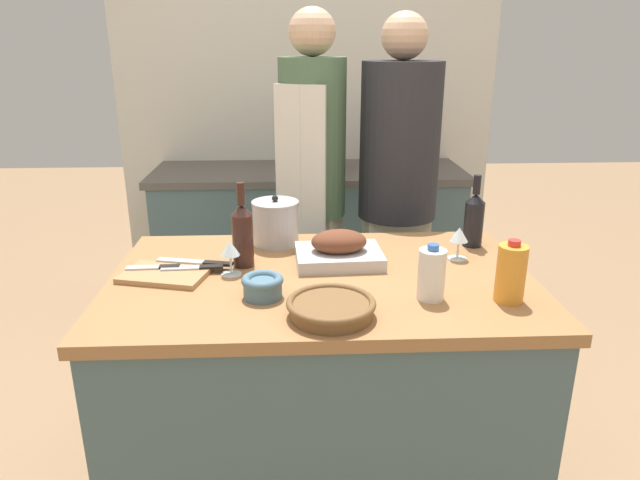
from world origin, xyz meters
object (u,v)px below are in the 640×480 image
object	(u,v)px
wine_bottle_dark	(243,234)
person_cook_aproned	(313,184)
wine_glass_left	(459,236)
stand_mixer	(399,146)
wine_bottle_green	(474,218)
stock_pot	(276,223)
roasting_pan	(339,250)
knife_chef	(198,262)
wine_glass_right	(230,250)
cutting_board	(165,275)
condiment_bottle_short	(390,159)
milk_jug	(431,274)
mixing_bowl	(263,286)
juice_jug	(511,273)
condiment_bottle_extra	(407,163)
wicker_basket	(331,307)
condiment_bottle_tall	(340,154)
person_cook_guest	(398,190)
knife_paring	(194,268)
knife_bread	(155,267)

from	to	relation	value
wine_bottle_dark	person_cook_aproned	xyz separation A→B (m)	(0.27, 0.73, -0.00)
wine_glass_left	stand_mixer	bearing A→B (deg)	87.92
wine_bottle_green	stock_pot	bearing A→B (deg)	175.94
roasting_pan	knife_chef	bearing A→B (deg)	-176.86
wine_glass_left	person_cook_aproned	bearing A→B (deg)	125.06
person_cook_aproned	wine_glass_right	bearing A→B (deg)	-85.67
wine_bottle_green	wine_glass_left	world-z (taller)	wine_bottle_green
person_cook_aproned	stand_mixer	bearing A→B (deg)	80.20
cutting_board	condiment_bottle_short	bearing A→B (deg)	56.16
wine_glass_right	milk_jug	bearing A→B (deg)	-19.18
mixing_bowl	juice_jug	xyz separation A→B (m)	(0.74, -0.06, 0.05)
mixing_bowl	condiment_bottle_extra	distance (m)	1.70
wine_bottle_dark	milk_jug	bearing A→B (deg)	-26.98
cutting_board	juice_jug	world-z (taller)	juice_jug
roasting_pan	wicker_basket	xyz separation A→B (m)	(-0.05, -0.42, -0.02)
cutting_board	condiment_bottle_extra	world-z (taller)	condiment_bottle_extra
wicker_basket	condiment_bottle_tall	bearing A→B (deg)	84.59
roasting_pan	wine_bottle_green	xyz separation A→B (m)	(0.52, 0.15, 0.06)
wine_bottle_green	person_cook_guest	size ratio (longest dim) A/B	0.16
wine_bottle_dark	knife_paring	distance (m)	0.20
wine_bottle_green	condiment_bottle_tall	world-z (taller)	wine_bottle_green
condiment_bottle_tall	person_cook_aproned	size ratio (longest dim) A/B	0.11
roasting_pan	wine_glass_right	bearing A→B (deg)	-165.76
knife_bread	wine_bottle_green	bearing A→B (deg)	10.91
wicker_basket	wine_bottle_dark	distance (m)	0.50
wine_glass_left	roasting_pan	bearing A→B (deg)	-178.16
wine_bottle_dark	condiment_bottle_short	bearing A→B (deg)	61.94
condiment_bottle_extra	condiment_bottle_tall	bearing A→B (deg)	155.95
wine_bottle_green	stand_mixer	world-z (taller)	stand_mixer
juice_jug	condiment_bottle_short	bearing A→B (deg)	92.67
knife_paring	knife_chef	bearing A→B (deg)	86.87
wine_bottle_dark	wine_glass_left	size ratio (longest dim) A/B	2.49
juice_jug	stand_mixer	size ratio (longest dim) A/B	0.68
milk_jug	wine_bottle_dark	world-z (taller)	wine_bottle_dark
mixing_bowl	milk_jug	bearing A→B (deg)	-3.71
stock_pot	condiment_bottle_short	distance (m)	1.32
knife_bread	condiment_bottle_tall	distance (m)	1.66
roasting_pan	mixing_bowl	bearing A→B (deg)	-132.52
wine_glass_left	knife_bread	bearing A→B (deg)	-175.55
knife_bread	wicker_basket	bearing A→B (deg)	-31.40
stock_pot	wine_glass_right	size ratio (longest dim) A/B	1.61
wine_bottle_dark	wine_glass_right	distance (m)	0.09
juice_jug	stand_mixer	bearing A→B (deg)	90.09
milk_jug	condiment_bottle_short	bearing A→B (deg)	84.84
stand_mixer	condiment_bottle_extra	world-z (taller)	stand_mixer
condiment_bottle_short	wicker_basket	bearing A→B (deg)	-104.43
milk_jug	cutting_board	bearing A→B (deg)	166.32
milk_jug	condiment_bottle_tall	world-z (taller)	condiment_bottle_tall
juice_jug	knife_chef	bearing A→B (deg)	162.41
wine_glass_right	knife_bread	distance (m)	0.27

